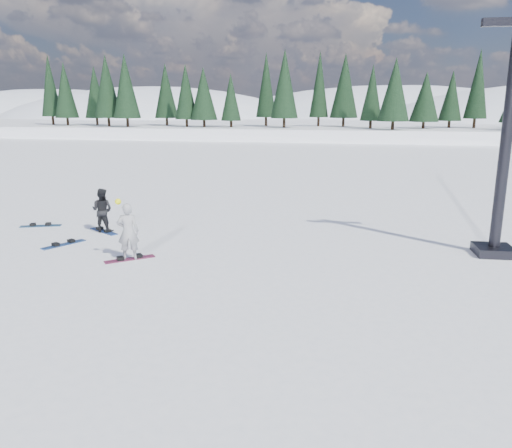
{
  "coord_description": "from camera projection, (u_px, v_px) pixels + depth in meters",
  "views": [
    {
      "loc": [
        8.24,
        -13.2,
        4.56
      ],
      "look_at": [
        5.32,
        0.86,
        1.1
      ],
      "focal_mm": 35.0,
      "sensor_mm": 36.0,
      "label": 1
    }
  ],
  "objects": [
    {
      "name": "snowboarder_woman",
      "position": [
        128.0,
        231.0,
        14.81
      ],
      "size": [
        0.74,
        0.61,
        1.88
      ],
      "rotation": [
        0.0,
        0.0,
        3.5
      ],
      "color": "#A7A7AC",
      "rests_on": "ground"
    },
    {
      "name": "snowboard_loose_a",
      "position": [
        64.0,
        244.0,
        16.58
      ],
      "size": [
        0.95,
        1.46,
        0.03
      ],
      "primitive_type": "cube",
      "rotation": [
        0.0,
        0.0,
        1.09
      ],
      "color": "navy",
      "rests_on": "ground"
    },
    {
      "name": "ground",
      "position": [
        80.0,
        257.0,
        15.27
      ],
      "size": [
        420.0,
        420.0,
        0.0
      ],
      "primitive_type": "plane",
      "color": "white",
      "rests_on": "ground"
    },
    {
      "name": "alpine_backdrop",
      "position": [
        309.0,
        151.0,
        200.93
      ],
      "size": [
        412.5,
        227.0,
        53.2
      ],
      "color": "white",
      "rests_on": "ground"
    },
    {
      "name": "lift_tower",
      "position": [
        504.0,
        158.0,
        14.81
      ],
      "size": [
        2.03,
        1.17,
        7.35
      ],
      "rotation": [
        0.0,
        0.0,
        0.06
      ],
      "color": "black",
      "rests_on": "ground"
    },
    {
      "name": "snowboarder_man",
      "position": [
        102.0,
        210.0,
        18.13
      ],
      "size": [
        0.79,
        0.62,
        1.61
      ],
      "primitive_type": "imported",
      "rotation": [
        0.0,
        0.0,
        3.13
      ],
      "color": "black",
      "rests_on": "ground"
    },
    {
      "name": "snowboard_man",
      "position": [
        104.0,
        231.0,
        18.31
      ],
      "size": [
        1.42,
        1.04,
        0.03
      ],
      "primitive_type": "cube",
      "rotation": [
        0.0,
        0.0,
        -0.56
      ],
      "color": "navy",
      "rests_on": "ground"
    },
    {
      "name": "snowboard_woman",
      "position": [
        130.0,
        259.0,
        15.02
      ],
      "size": [
        1.33,
        1.18,
        0.03
      ],
      "primitive_type": "cube",
      "rotation": [
        0.0,
        0.0,
        0.7
      ],
      "color": "maroon",
      "rests_on": "ground"
    },
    {
      "name": "snowboard_loose_c",
      "position": [
        41.0,
        226.0,
        19.1
      ],
      "size": [
        1.5,
        0.79,
        0.03
      ],
      "primitive_type": "cube",
      "rotation": [
        0.0,
        0.0,
        0.36
      ],
      "color": "navy",
      "rests_on": "ground"
    }
  ]
}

